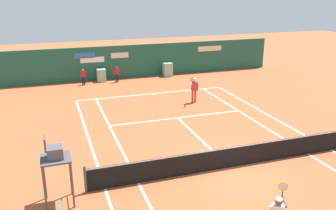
{
  "coord_description": "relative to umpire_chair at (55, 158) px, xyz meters",
  "views": [
    {
      "loc": [
        -6.89,
        -12.07,
        7.26
      ],
      "look_at": [
        -0.54,
        6.56,
        0.8
      ],
      "focal_mm": 38.43,
      "sensor_mm": 36.0,
      "label": 1
    }
  ],
  "objects": [
    {
      "name": "tennis_ball_mid_court",
      "position": [
        4.86,
        9.71,
        -1.71
      ],
      "size": [
        0.07,
        0.07,
        0.07
      ],
      "primitive_type": "sphere",
      "color": "#CCE033",
      "rests_on": "ground_plane"
    },
    {
      "name": "ball_kid_left_post",
      "position": [
        5.23,
        16.15,
        -1.01
      ],
      "size": [
        0.42,
        0.2,
        1.28
      ],
      "rotation": [
        0.0,
        0.0,
        3.29
      ],
      "color": "black",
      "rests_on": "ground_plane"
    },
    {
      "name": "player_on_baseline",
      "position": [
        9.0,
        9.24,
        -0.76
      ],
      "size": [
        0.77,
        0.68,
        1.86
      ],
      "rotation": [
        0.0,
        0.0,
        2.91
      ],
      "color": "red",
      "rests_on": "ground_plane"
    },
    {
      "name": "sponsor_back_wall",
      "position": [
        6.98,
        17.37,
        -0.43
      ],
      "size": [
        25.0,
        1.02,
        2.74
      ],
      "color": "#1E5642",
      "rests_on": "ground_plane"
    },
    {
      "name": "tennis_ball_by_sideline",
      "position": [
        2.79,
        6.27,
        -1.71
      ],
      "size": [
        0.07,
        0.07,
        0.07
      ],
      "primitive_type": "sphere",
      "color": "#CCE033",
      "rests_on": "ground_plane"
    },
    {
      "name": "tennis_ball_near_service_line",
      "position": [
        6.72,
        4.18,
        -1.71
      ],
      "size": [
        0.07,
        0.07,
        0.07
      ],
      "primitive_type": "sphere",
      "color": "#CCE033",
      "rests_on": "ground_plane"
    },
    {
      "name": "ground_plane",
      "position": [
        6.96,
        0.98,
        -1.75
      ],
      "size": [
        80.0,
        80.0,
        0.01
      ],
      "color": "#A8512D"
    },
    {
      "name": "tennis_net",
      "position": [
        6.96,
        0.4,
        -1.24
      ],
      "size": [
        12.1,
        0.1,
        1.07
      ],
      "color": "#4C4C51",
      "rests_on": "ground_plane"
    },
    {
      "name": "umpire_chair",
      "position": [
        0.0,
        0.0,
        0.0
      ],
      "size": [
        1.0,
        1.0,
        2.56
      ],
      "rotation": [
        0.0,
        0.0,
        -1.57
      ],
      "color": "#47474C",
      "rests_on": "ground_plane"
    },
    {
      "name": "ball_kid_centre_post",
      "position": [
        2.61,
        16.15,
        -1.02
      ],
      "size": [
        0.42,
        0.19,
        1.26
      ],
      "rotation": [
        0.0,
        0.0,
        3.05
      ],
      "color": "black",
      "rests_on": "ground_plane"
    }
  ]
}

